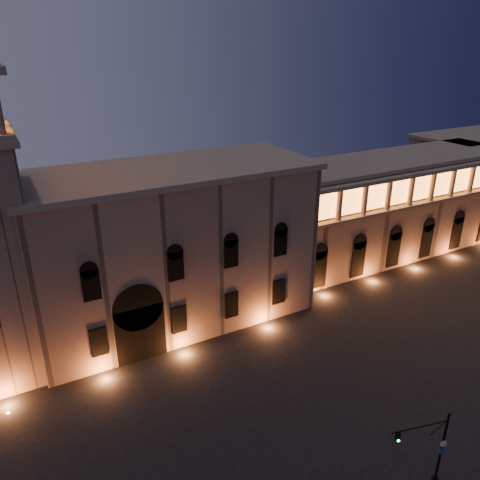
% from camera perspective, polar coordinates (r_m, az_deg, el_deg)
% --- Properties ---
extents(ground, '(160.00, 160.00, 0.00)m').
position_cam_1_polar(ground, '(41.07, 7.50, -22.92)').
color(ground, black).
rests_on(ground, ground).
extents(government_building, '(30.80, 12.80, 17.60)m').
position_cam_1_polar(government_building, '(51.43, -8.24, -0.87)').
color(government_building, '#836756').
rests_on(government_building, ground).
extents(colonnade_wing, '(40.60, 11.50, 14.50)m').
position_cam_1_polar(colonnade_wing, '(71.58, 17.62, 3.96)').
color(colonnade_wing, '#7E6251').
rests_on(colonnade_wing, ground).
extents(secondary_building, '(20.00, 12.00, 14.00)m').
position_cam_1_polar(secondary_building, '(94.91, 26.17, 7.01)').
color(secondary_building, '#7E6251').
rests_on(secondary_building, ground).
extents(traffic_light, '(4.45, 1.31, 6.25)m').
position_cam_1_polar(traffic_light, '(38.08, 22.44, -22.43)').
color(traffic_light, black).
rests_on(traffic_light, ground).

